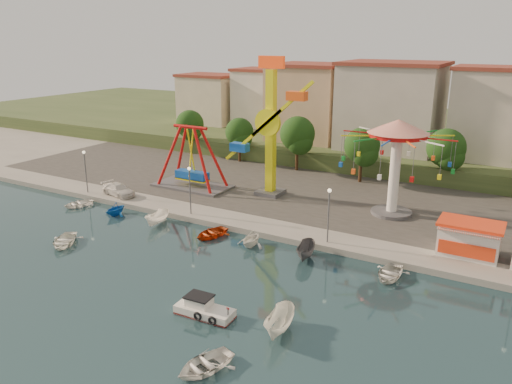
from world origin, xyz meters
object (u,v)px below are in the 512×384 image
Objects in this scene: kamikaze_tower at (273,132)px; cabin_motorboat at (203,310)px; rowboat_a at (64,241)px; wave_swinger at (397,146)px; skiff at (280,323)px; pirate_ship_ride at (191,158)px; van at (119,190)px.

cabin_motorboat is (8.19, -25.91, -8.02)m from kamikaze_tower.
cabin_motorboat reaches higher than rowboat_a.
wave_swinger is 2.83× the size of rowboat_a.
skiff is (13.99, -25.21, -7.64)m from kamikaze_tower.
wave_swinger is at bearing 5.56° from pirate_ship_ride.
van is (-5.46, 12.89, 0.89)m from rowboat_a.
rowboat_a is (-25.36, -22.68, -7.77)m from wave_swinger.
pirate_ship_ride is 2.45× the size of skiff.
wave_swinger is 26.74m from skiff.
kamikaze_tower is (10.62, 1.97, 4.04)m from pirate_ship_ride.
rowboat_a is at bearing -116.08° from kamikaze_tower.
van is (-30.32, 15.91, 0.53)m from skiff.
wave_swinger reaches higher than skiff.
wave_swinger reaches higher than rowboat_a.
van is at bearing -150.32° from kamikaze_tower.
van is at bearing 82.70° from rowboat_a.
wave_swinger reaches higher than van.
rowboat_a is 1.00× the size of skiff.
kamikaze_tower reaches higher than wave_swinger.
pirate_ship_ride is at bearing -169.52° from kamikaze_tower.
van is (-16.33, -9.31, -7.11)m from kamikaze_tower.
pirate_ship_ride is 0.61× the size of kamikaze_tower.
kamikaze_tower is at bearing 110.53° from skiff.
rowboat_a is (-0.24, -20.23, -3.97)m from pirate_ship_ride.
kamikaze_tower is 28.33m from cabin_motorboat.
rowboat_a is 25.04m from skiff.
pirate_ship_ride is 2.26× the size of cabin_motorboat.
wave_swinger is at bearing 73.45° from cabin_motorboat.
kamikaze_tower reaches higher than cabin_motorboat.
skiff is (-0.51, -25.69, -7.41)m from wave_swinger.
cabin_motorboat is 29.63m from van.
kamikaze_tower is 3.74× the size of cabin_motorboat.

